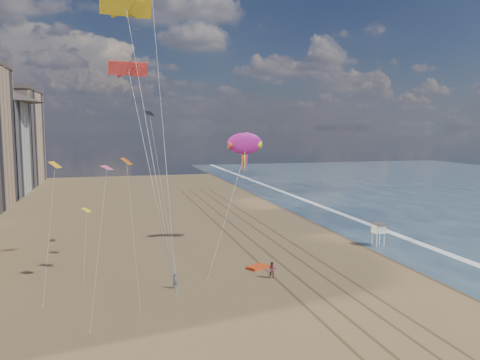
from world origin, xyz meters
name	(u,v)px	position (x,y,z in m)	size (l,w,h in m)	color
ground	(363,344)	(0.00, 0.00, 0.00)	(260.00, 260.00, 0.00)	brown
wet_sand	(342,224)	(19.00, 40.00, 0.00)	(260.00, 260.00, 0.00)	#42301E
foam	(365,223)	(23.20, 40.00, 0.00)	(260.00, 260.00, 0.00)	white
tracks	(267,245)	(2.55, 30.00, 0.01)	(7.68, 120.00, 0.01)	brown
lifeguard_stand	(379,229)	(16.92, 25.62, 2.37)	(1.70, 1.70, 3.08)	white
grounded_kite	(258,267)	(-1.91, 20.06, 0.13)	(2.36, 1.50, 0.27)	#FF4415
show_kite	(245,144)	(-0.05, 32.28, 13.78)	(6.51, 8.06, 21.39)	#B41B91
kite_flyer_a	(175,281)	(-11.84, 15.73, 0.75)	(0.55, 0.36, 1.51)	slate
kite_flyer_b	(273,270)	(-1.45, 16.26, 0.91)	(0.88, 0.69, 1.81)	#9B4E55
small_kites	(104,162)	(-18.48, 25.21, 12.08)	(12.30, 13.77, 12.46)	#DE5674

